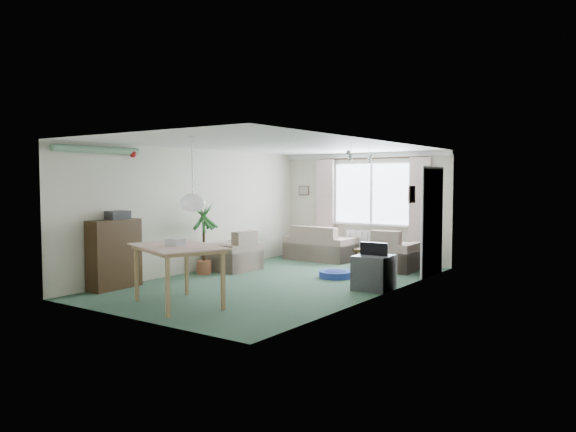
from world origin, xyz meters
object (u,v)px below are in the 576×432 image
Objects in this scene: armchair_left at (233,250)px; coffee_table at (375,258)px; armchair_corner at (392,250)px; tv_cube at (374,272)px; dining_table at (178,276)px; sofa at (321,243)px; bookshelf at (114,254)px; pet_bed at (335,274)px; houseplant at (204,238)px.

armchair_left is 1.09× the size of coffee_table.
armchair_left is at bearing 30.65° from armchair_corner.
tv_cube is (3.20, -0.20, -0.11)m from armchair_left.
armchair_left is at bearing 116.66° from dining_table.
armchair_corner is at bearing 168.92° from sofa.
bookshelf is (-2.97, -4.36, 0.16)m from armchair_corner.
sofa is at bearing 131.69° from tv_cube.
coffee_table is 2.41m from tv_cube.
armchair_left is (-2.63, -1.76, -0.01)m from armchair_corner.
pet_bed is at bearing 66.22° from armchair_corner.
sofa is 2.34m from pet_bed.
tv_cube reaches higher than coffee_table.
houseplant reaches higher than sofa.
armchair_corner is 1.49m from pet_bed.
armchair_left is 3.22m from dining_table.
tv_cube is at bearing -29.25° from pet_bed.
bookshelf is 1.84× the size of tv_cube.
bookshelf reaches higher than pet_bed.
armchair_corner is at bearing 127.81° from armchair_left.
sofa is 1.35× the size of bookshelf.
dining_table is at bearing -54.03° from houseplant.
sofa is 3.50m from tv_cube.
dining_table is (0.77, -5.10, 0.03)m from sofa.
houseplant is 2.60m from pet_bed.
bookshelf is at bearing -95.66° from houseplant.
sofa is 2.01m from armchair_corner.
sofa is 1.15× the size of dining_table.
houseplant is 3.41m from tv_cube.
sofa is 1.69× the size of armchair_corner.
bookshelf is 0.85× the size of dining_table.
houseplant reaches higher than bookshelf.
armchair_left is 2.93m from coffee_table.
armchair_corner reaches higher than armchair_left.
armchair_corner reaches higher than sofa.
armchair_corner is 0.68× the size of dining_table.
houseplant is at bearing 125.97° from dining_table.
coffee_table is 1.36× the size of pet_bed.
coffee_table is at bearing 111.08° from tv_cube.
armchair_left is at bearing -137.56° from coffee_table.
armchair_left is 0.64× the size of houseplant.
coffee_table is at bearing -27.31° from armchair_corner.
dining_table is 2.23× the size of pet_bed.
coffee_table is at bearing 48.98° from houseplant.
dining_table is 3.21m from tv_cube.
houseplant reaches higher than coffee_table.
tv_cube is at bearing 103.01° from armchair_corner.
houseplant reaches higher than armchair_left.
armchair_left reaches higher than coffee_table.
pet_bed is at bearing 47.12° from bookshelf.
houseplant is (-2.31, -2.66, 0.51)m from coffee_table.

